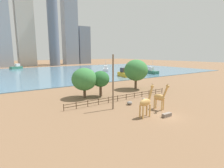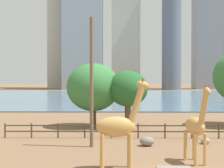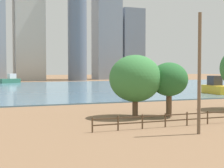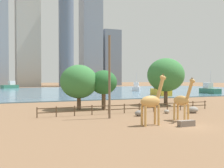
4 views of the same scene
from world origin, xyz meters
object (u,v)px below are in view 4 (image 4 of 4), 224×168
Objects in this scene: boulder_by_pole at (193,110)px; tree_center_broad at (166,75)px; tree_right_tall at (79,82)px; boat_barge at (209,90)px; giraffe_tall at (182,100)px; boat_sailboat at (160,90)px; boulder_near_fence at (139,113)px; boulder_small at (167,112)px; giraffe_companion at (152,101)px; tree_left_large at (104,83)px; utility_pole at (109,77)px; boat_ferry at (10,86)px; boat_tug at (136,88)px; feeding_trough at (186,123)px.

tree_center_broad reaches higher than boulder_by_pole.
boat_barge reaches higher than tree_right_tall.
boat_sailboat is at bearing 137.76° from giraffe_tall.
boulder_near_fence reaches higher than boulder_small.
tree_right_tall is (-2.66, 17.05, 1.82)m from giraffe_companion.
tree_center_broad reaches higher than tree_left_large.
utility_pole is at bearing -143.55° from tree_center_broad.
boat_ferry is (-12.12, 110.43, -0.96)m from giraffe_tall.
tree_right_tall reaches higher than boat_sailboat.
tree_center_broad is at bearing 56.54° from boulder_small.
tree_right_tall reaches higher than giraffe_companion.
giraffe_companion is 0.71× the size of boat_tug.
boat_sailboat is (20.85, 33.67, 1.19)m from boulder_small.
boat_sailboat is at bearing 52.51° from giraffe_companion.
tree_center_broad is at bearing 48.93° from giraffe_companion.
boat_sailboat is (17.21, 34.70, 1.00)m from boulder_by_pole.
utility_pole is 19.83m from tree_center_broad.
boat_tug reaches higher than feeding_trough.
boat_ferry is at bearing 99.68° from boulder_by_pole.
boat_sailboat is at bearing 53.46° from boulder_near_fence.
boulder_near_fence is at bearing 94.34° from feeding_trough.
giraffe_tall is at bearing -64.85° from boulder_near_fence.
boat_ferry is at bearing 97.82° from boulder_small.
tree_left_large is at bearing 97.28° from boulder_near_fence.
giraffe_companion is 16.16m from tree_left_large.
boulder_small is at bearing 66.59° from feeding_trough.
tree_right_tall is 60.58m from boat_tug.
giraffe_companion is 7.16× the size of boulder_small.
boulder_by_pole is at bearing -1.17° from boulder_near_fence.
feeding_trough is at bearing -113.41° from boulder_small.
boulder_by_pole is at bearing 1.22° from utility_pole.
boat_sailboat is at bearing 38.44° from tree_right_tall.
tree_left_large is (-3.75, 14.76, 1.84)m from giraffe_tall.
utility_pole is at bearing 121.15° from feeding_trough.
utility_pole is at bearing -179.52° from boat_tug.
tree_center_broad is at bearing -170.95° from boat_tug.
giraffe_tall is 3.28× the size of boulder_by_pole.
boat_tug is (30.49, 67.53, 0.98)m from feeding_trough.
utility_pole reaches higher than boat_tug.
boat_sailboat is at bearing 49.50° from utility_pole.
tree_left_large reaches higher than boat_ferry.
utility_pole reaches higher than boat_barge.
tree_right_tall is at bearing 106.32° from feeding_trough.
giraffe_tall is 0.72× the size of tree_right_tall.
giraffe_tall reaches higher than boulder_near_fence.
boulder_near_fence is 0.19× the size of tree_left_large.
giraffe_companion is at bearing -132.61° from boulder_small.
boulder_near_fence is at bearing -167.14° from giraffe_tall.
boulder_by_pole is 11.43m from feeding_trough.
utility_pole reaches higher than tree_right_tall.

